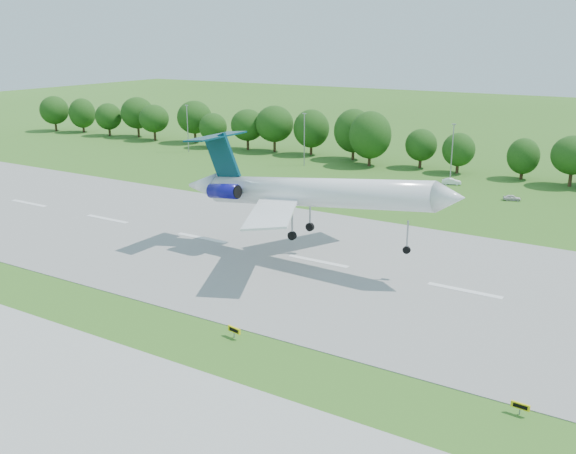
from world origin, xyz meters
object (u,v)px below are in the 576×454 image
object	(u,v)px
taxi_sign_left	(234,330)
service_vehicle_a	(452,181)
airliner	(302,191)
service_vehicle_b	(512,198)

from	to	relation	value
taxi_sign_left	service_vehicle_a	size ratio (longest dim) A/B	0.44
airliner	service_vehicle_b	world-z (taller)	airliner
service_vehicle_a	taxi_sign_left	bearing A→B (deg)	161.69
service_vehicle_a	service_vehicle_b	bearing A→B (deg)	-138.14
airliner	taxi_sign_left	xyz separation A→B (m)	(6.25, -24.39, -8.68)
airliner	taxi_sign_left	distance (m)	26.63
taxi_sign_left	service_vehicle_a	distance (m)	79.71
airliner	taxi_sign_left	world-z (taller)	airliner
airliner	taxi_sign_left	size ratio (longest dim) A/B	24.81
service_vehicle_a	airliner	bearing A→B (deg)	156.11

